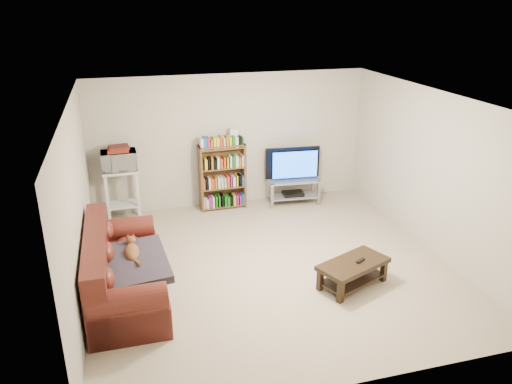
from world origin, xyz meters
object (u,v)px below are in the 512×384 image
object	(u,v)px
coffee_table	(353,269)
tv_stand	(293,187)
bookshelf	(222,176)
sofa	(119,275)

from	to	relation	value
coffee_table	tv_stand	bearing A→B (deg)	63.66
coffee_table	bookshelf	size ratio (longest dim) A/B	0.90
tv_stand	bookshelf	distance (m)	1.35
coffee_table	tv_stand	distance (m)	2.95
tv_stand	bookshelf	world-z (taller)	bookshelf
sofa	coffee_table	size ratio (longest dim) A/B	1.97
sofa	tv_stand	xyz separation A→B (m)	(3.19, 2.40, 0.00)
tv_stand	sofa	bearing A→B (deg)	-138.43
coffee_table	tv_stand	world-z (taller)	tv_stand
sofa	bookshelf	size ratio (longest dim) A/B	1.77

